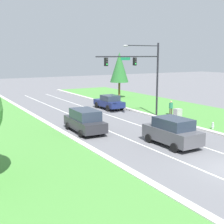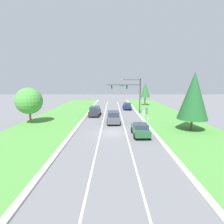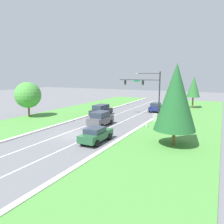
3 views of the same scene
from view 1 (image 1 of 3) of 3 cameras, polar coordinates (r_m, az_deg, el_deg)
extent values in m
cube|color=beige|center=(16.08, 9.10, -13.86)|extent=(0.50, 90.00, 0.15)
cube|color=#4C8E3D|center=(13.71, -9.18, -18.56)|extent=(10.00, 90.00, 0.08)
cube|color=white|center=(18.62, 18.50, -11.06)|extent=(0.14, 81.00, 0.01)
cylinder|color=black|center=(34.14, 8.29, 5.78)|extent=(0.20, 0.20, 7.89)
cylinder|color=black|center=(31.86, 3.07, 10.09)|extent=(7.44, 0.12, 0.12)
cube|color=#147042|center=(31.66, 2.49, 9.69)|extent=(1.10, 0.04, 0.28)
cylinder|color=black|center=(32.82, 5.59, 11.99)|extent=(4.09, 0.09, 0.09)
ellipsoid|color=gray|center=(31.67, 2.51, 12.00)|extent=(0.56, 0.28, 0.20)
cube|color=black|center=(32.28, 4.18, 9.19)|extent=(0.28, 0.32, 0.80)
sphere|color=#2D2D2D|center=(32.14, 4.36, 9.60)|extent=(0.16, 0.16, 0.16)
sphere|color=#2D2D2D|center=(32.14, 4.35, 9.19)|extent=(0.16, 0.16, 0.16)
sphere|color=#23D647|center=(32.15, 4.35, 8.77)|extent=(0.16, 0.16, 0.16)
cube|color=black|center=(30.52, -1.09, 9.15)|extent=(0.28, 0.32, 0.80)
sphere|color=#2D2D2D|center=(30.37, -0.94, 9.58)|extent=(0.16, 0.16, 0.16)
sphere|color=#2D2D2D|center=(30.37, -0.93, 9.14)|extent=(0.16, 0.16, 0.16)
sphere|color=#23D647|center=(30.38, -0.93, 8.70)|extent=(0.16, 0.16, 0.16)
cube|color=#4C4C51|center=(23.61, 10.88, -4.06)|extent=(2.14, 4.68, 0.98)
cube|color=#283342|center=(23.32, 11.14, -2.04)|extent=(1.90, 2.82, 0.77)
cylinder|color=black|center=(25.42, 10.38, -4.14)|extent=(0.25, 0.67, 0.67)
cylinder|color=black|center=(24.16, 6.76, -4.80)|extent=(0.25, 0.67, 0.67)
cylinder|color=black|center=(23.43, 15.05, -5.59)|extent=(0.25, 0.67, 0.67)
cylinder|color=black|center=(22.06, 11.38, -6.43)|extent=(0.25, 0.67, 0.67)
cube|color=#28282D|center=(27.26, -5.02, -2.14)|extent=(2.25, 5.15, 0.84)
cube|color=#283342|center=(26.97, -4.94, -0.44)|extent=(1.96, 3.11, 0.85)
cylinder|color=black|center=(29.14, -4.39, -2.16)|extent=(0.27, 0.64, 0.63)
cylinder|color=black|center=(28.43, -8.10, -2.55)|extent=(0.27, 0.64, 0.63)
cylinder|color=black|center=(26.37, -1.67, -3.48)|extent=(0.27, 0.64, 0.63)
cylinder|color=black|center=(25.58, -5.71, -3.97)|extent=(0.27, 0.64, 0.63)
cube|color=navy|center=(38.68, -0.57, 1.61)|extent=(2.01, 4.63, 0.69)
cube|color=#283342|center=(38.34, -0.36, 2.57)|extent=(1.78, 2.09, 0.69)
cylinder|color=black|center=(40.43, -0.42, 1.50)|extent=(0.25, 0.76, 0.75)
cylinder|color=black|center=(39.50, -2.81, 1.28)|extent=(0.25, 0.76, 0.75)
cylinder|color=black|center=(38.02, 1.76, 0.93)|extent=(0.25, 0.76, 0.75)
cylinder|color=black|center=(37.04, -0.72, 0.68)|extent=(0.25, 0.76, 0.75)
cube|color=#9E9E99|center=(32.46, 11.92, -0.50)|extent=(0.70, 0.60, 1.25)
cylinder|color=#42382D|center=(34.90, 10.55, -0.03)|extent=(0.14, 0.14, 0.84)
cylinder|color=#42382D|center=(35.08, 10.84, 0.01)|extent=(0.14, 0.14, 0.84)
cube|color=#287556|center=(34.87, 10.73, 1.15)|extent=(0.40, 0.26, 0.60)
sphere|color=tan|center=(34.80, 10.76, 1.87)|extent=(0.22, 0.22, 0.22)
cylinder|color=#B7B7BC|center=(29.43, 17.94, -2.60)|extent=(0.20, 0.20, 0.55)
sphere|color=#B7B7BC|center=(29.36, 17.98, -1.96)|extent=(0.18, 0.18, 0.18)
cylinder|color=#B7B7BC|center=(29.34, 17.79, -2.58)|extent=(0.10, 0.09, 0.09)
cylinder|color=#B7B7BC|center=(29.52, 18.10, -2.52)|extent=(0.10, 0.09, 0.09)
cylinder|color=brown|center=(48.11, 1.33, 3.99)|extent=(0.32, 0.32, 2.52)
cone|color=#28662D|center=(47.84, 1.35, 8.18)|extent=(2.82, 2.82, 4.52)
camera|label=2|loc=(19.32, 99.57, -0.71)|focal=28.00mm
camera|label=3|loc=(32.24, 78.08, 3.40)|focal=35.00mm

